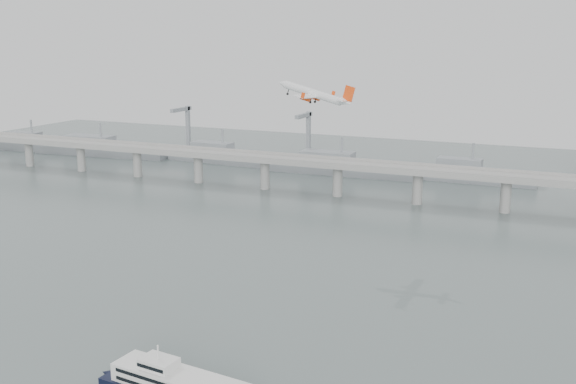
% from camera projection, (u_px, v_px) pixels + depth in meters
% --- Properties ---
extents(ground, '(900.00, 900.00, 0.00)m').
position_uv_depth(ground, '(223.00, 328.00, 228.87)').
color(ground, '#566362').
rests_on(ground, ground).
extents(bridge, '(800.00, 22.00, 23.90)m').
position_uv_depth(bridge, '(383.00, 172.00, 403.80)').
color(bridge, gray).
rests_on(bridge, ground).
extents(distant_fleet, '(453.00, 60.90, 40.00)m').
position_uv_depth(distant_fleet, '(214.00, 156.00, 524.79)').
color(distant_fleet, gray).
rests_on(distant_fleet, ground).
extents(airliner, '(36.93, 33.24, 11.65)m').
position_uv_depth(airliner, '(315.00, 94.00, 291.07)').
color(airliner, white).
rests_on(airliner, ground).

